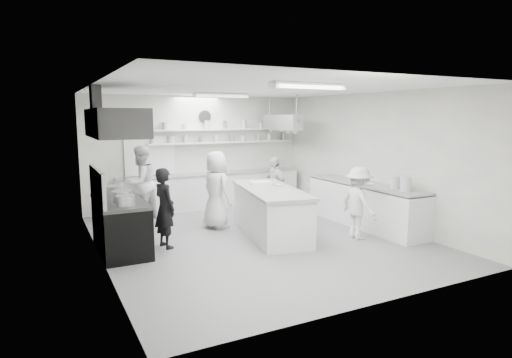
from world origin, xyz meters
name	(u,v)px	position (x,y,z in m)	size (l,w,h in m)	color
floor	(256,238)	(0.00, 0.00, -0.01)	(6.00, 7.00, 0.02)	gray
ceiling	(256,88)	(0.00, 0.00, 3.01)	(6.00, 7.00, 0.02)	white
wall_back	(198,152)	(0.00, 3.50, 1.50)	(6.00, 0.04, 3.00)	silver
wall_front	(380,193)	(0.00, -3.50, 1.50)	(6.00, 0.04, 3.00)	silver
wall_left	(98,174)	(-3.00, 0.00, 1.50)	(0.04, 7.00, 3.00)	silver
wall_right	(372,158)	(3.00, 0.00, 1.50)	(0.04, 7.00, 3.00)	silver
stove	(121,227)	(-2.60, 0.40, 0.45)	(0.80, 1.80, 0.90)	black
exhaust_hood	(116,123)	(-2.60, 0.40, 2.35)	(0.85, 2.00, 0.50)	#373738
back_counter	(213,191)	(0.30, 3.20, 0.46)	(5.00, 0.60, 0.92)	white
shelf_lower	(223,142)	(0.70, 3.37, 1.75)	(4.20, 0.26, 0.04)	white
shelf_upper	(223,130)	(0.70, 3.37, 2.10)	(4.20, 0.26, 0.04)	white
pass_through_window	(150,156)	(-1.30, 3.48, 1.45)	(1.30, 0.04, 1.00)	black
wall_clock	(205,117)	(0.20, 3.46, 2.45)	(0.32, 0.32, 0.05)	white
right_counter	(364,205)	(2.65, -0.20, 0.47)	(0.74, 3.30, 0.94)	white
pot_rack	(282,122)	(2.00, 2.40, 2.30)	(0.30, 1.60, 0.40)	#B1B2B6
light_fixture_front	(308,86)	(0.00, -1.80, 2.94)	(1.30, 0.25, 0.10)	white
light_fixture_rear	(221,95)	(0.00, 1.80, 2.94)	(1.30, 0.25, 0.10)	white
prep_island	(270,213)	(0.38, 0.08, 0.47)	(0.95, 2.55, 0.94)	white
stove_pot	(122,198)	(-2.60, 0.14, 1.04)	(0.35, 0.35, 0.26)	#B1B2B6
cook_stove	(165,208)	(-1.82, 0.22, 0.76)	(0.55, 0.36, 1.52)	black
cook_back	(141,183)	(-1.74, 2.63, 0.89)	(0.87, 0.68, 1.79)	silver
cook_island_left	(216,190)	(-0.41, 1.14, 0.86)	(0.84, 0.54, 1.71)	silver
cook_island_right	(275,187)	(1.30, 1.55, 0.74)	(0.86, 0.36, 1.47)	silver
cook_right	(359,203)	(1.83, -0.96, 0.73)	(0.95, 0.54, 1.47)	silver
bowl_island_a	(275,186)	(0.65, 0.37, 0.97)	(0.25, 0.25, 0.06)	#B1B2B6
bowl_island_b	(284,193)	(0.42, -0.41, 0.97)	(0.21, 0.21, 0.07)	white
bowl_right	(368,185)	(2.54, -0.42, 0.97)	(0.26, 0.26, 0.06)	white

